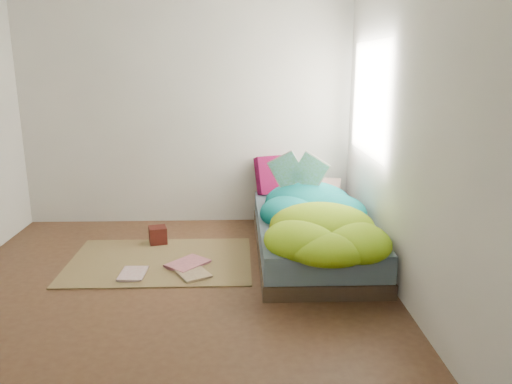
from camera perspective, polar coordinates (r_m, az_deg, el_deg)
ground at (r=4.04m, az=-9.88°, el=-10.77°), size 3.50×3.50×0.00m
room_walls at (r=3.66m, az=-10.78°, el=12.96°), size 3.54×3.54×2.62m
bed at (r=4.65m, az=6.37°, el=-4.96°), size 1.00×2.00×0.34m
duvet at (r=4.34m, az=6.90°, el=-1.66°), size 0.96×1.84×0.34m
rug at (r=4.55m, az=-10.85°, el=-7.74°), size 1.60×1.10×0.01m
pillow_floral at (r=5.35m, az=6.37°, el=0.30°), size 0.67×0.51×0.13m
pillow_magenta at (r=5.39m, az=2.17°, el=1.98°), size 0.42×0.26×0.40m
open_book at (r=4.71m, az=4.88°, el=3.58°), size 0.48×0.24×0.28m
wooden_box at (r=4.95m, az=-11.16°, el=-4.84°), size 0.20×0.20×0.16m
floor_book_a at (r=4.32m, az=-15.25°, el=-9.01°), size 0.22×0.29×0.02m
floor_book_b at (r=4.48m, az=-8.93°, el=-7.73°), size 0.42×0.42×0.03m
floor_book_c at (r=4.18m, az=-8.75°, el=-9.46°), size 0.35×0.38×0.02m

